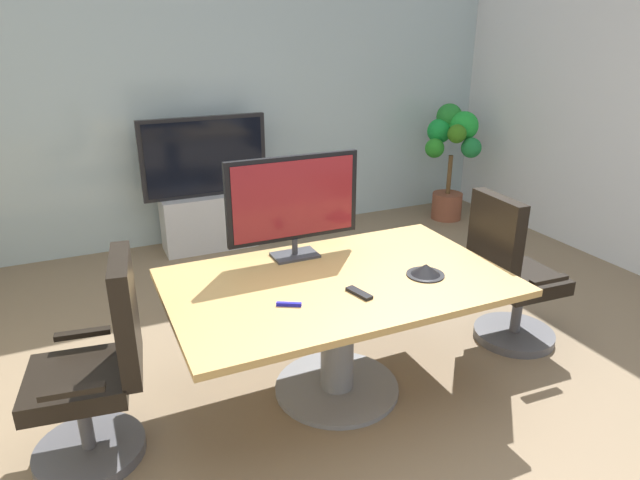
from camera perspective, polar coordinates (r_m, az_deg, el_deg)
The scene contains 11 objects.
ground_plane at distance 3.43m, azimuth 4.72°, elevation -16.74°, with size 7.46×7.46×0.00m, color #7A664C.
wall_back_glass_partition at distance 5.77m, azimuth -11.01°, elevation 14.48°, with size 6.37×0.10×2.93m, color #9EB2B7.
conference_table at distance 3.27m, azimuth 1.83°, elevation -7.02°, with size 1.92×1.18×0.75m.
office_chair_left at distance 3.07m, azimuth -21.76°, elevation -13.04°, with size 0.62×0.60×1.09m.
office_chair_right at distance 4.04m, azimuth 18.88°, elevation -4.16°, with size 0.61×0.58×1.09m.
tv_monitor at distance 3.37m, azimuth -2.73°, elevation 4.00°, with size 0.84×0.18×0.64m.
wall_display_unit at distance 5.59m, azimuth -11.41°, elevation 3.49°, with size 1.20×0.36×1.31m.
potted_plant at distance 6.47m, azimuth 13.32°, elevation 9.02°, with size 0.59×0.61×1.28m.
conference_phone at distance 3.27m, azimuth 10.77°, elevation -3.07°, with size 0.22×0.22×0.07m.
remote_control at distance 3.01m, azimuth 4.03°, elevation -5.44°, with size 0.05×0.17×0.02m, color black.
whiteboard_marker at distance 2.89m, azimuth -3.20°, elevation -6.58°, with size 0.13×0.02×0.02m, color #1919A5.
Camera 1 is at (-1.36, -2.34, 2.11)m, focal length 31.26 mm.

